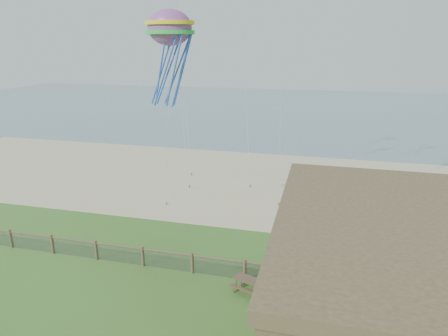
{
  "coord_description": "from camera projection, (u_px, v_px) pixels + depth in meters",
  "views": [
    {
      "loc": [
        6.52,
        -12.66,
        12.41
      ],
      "look_at": [
        1.34,
        8.0,
        5.7
      ],
      "focal_mm": 32.0,
      "sensor_mm": 36.0,
      "label": 1
    }
  ],
  "objects": [
    {
      "name": "ocean",
      "position": [
        289.0,
        109.0,
        78.01
      ],
      "size": [
        160.0,
        68.0,
        0.02
      ],
      "primitive_type": "cube",
      "color": "slate",
      "rests_on": "ground"
    },
    {
      "name": "octopus_kite",
      "position": [
        171.0,
        56.0,
        25.18
      ],
      "size": [
        3.69,
        3.06,
        6.55
      ],
      "primitive_type": null,
      "rotation": [
        0.0,
        0.0,
        -0.29
      ],
      "color": "red"
    },
    {
      "name": "sand_beach",
      "position": [
        246.0,
        181.0,
        37.31
      ],
      "size": [
        72.0,
        20.0,
        0.02
      ],
      "primitive_type": "cube",
      "color": "tan",
      "rests_on": "ground"
    },
    {
      "name": "picnic_table",
      "position": [
        249.0,
        286.0,
        20.68
      ],
      "size": [
        2.0,
        1.75,
        0.71
      ],
      "primitive_type": null,
      "rotation": [
        0.0,
        0.0,
        -0.34
      ],
      "color": "brown",
      "rests_on": "ground"
    },
    {
      "name": "chainlink_fence",
      "position": [
        192.0,
        264.0,
        22.34
      ],
      "size": [
        36.2,
        0.2,
        1.25
      ],
      "primitive_type": null,
      "color": "brown",
      "rests_on": "ground"
    }
  ]
}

